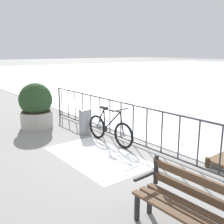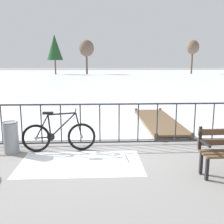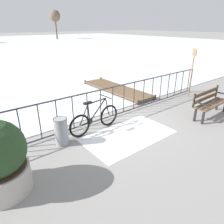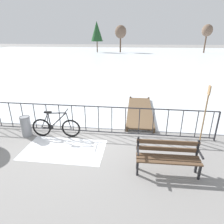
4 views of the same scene
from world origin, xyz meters
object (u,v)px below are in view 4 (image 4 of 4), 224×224
object	(u,v)px
trash_bin	(26,126)
bicycle_near_railing	(56,127)
oar_upright	(205,112)
park_bench	(168,155)

from	to	relation	value
trash_bin	bicycle_near_railing	bearing A→B (deg)	3.71
oar_upright	park_bench	bearing A→B (deg)	-129.84
park_bench	oar_upright	distance (m)	2.10
bicycle_near_railing	trash_bin	bearing A→B (deg)	-176.29
oar_upright	bicycle_near_railing	bearing A→B (deg)	-179.22
bicycle_near_railing	trash_bin	size ratio (longest dim) A/B	2.34
bicycle_near_railing	trash_bin	xyz separation A→B (m)	(-1.08, -0.07, 0.00)
bicycle_near_railing	oar_upright	bearing A→B (deg)	0.78
trash_bin	oar_upright	world-z (taller)	oar_upright
park_bench	oar_upright	world-z (taller)	oar_upright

